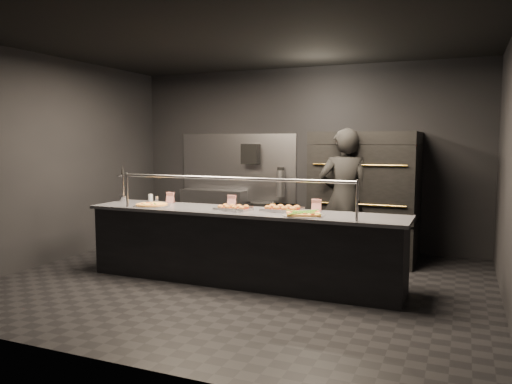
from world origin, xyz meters
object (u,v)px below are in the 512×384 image
towel_dispenser (251,154)px  worker (344,199)px  pizza_oven (366,195)px  prep_shelf (214,215)px  trash_bin (263,223)px  service_counter (242,246)px  fire_extinguisher (281,183)px  round_pizza (152,205)px  square_pizza (303,214)px  slider_tray_b (282,209)px  slider_tray_a (233,208)px  beer_tap (123,191)px

towel_dispenser → worker: size_ratio=0.18×
pizza_oven → towel_dispenser: pizza_oven is taller
prep_shelf → pizza_oven: bearing=-8.5°
prep_shelf → trash_bin: 1.00m
service_counter → fire_extinguisher: bearing=98.3°
service_counter → trash_bin: service_counter is taller
round_pizza → trash_bin: (0.65, 2.32, -0.57)m
square_pizza → pizza_oven: bearing=80.3°
trash_bin → pizza_oven: bearing=-10.0°
towel_dispenser → fire_extinguisher: 0.74m
fire_extinguisher → worker: 1.79m
service_counter → slider_tray_b: bearing=13.9°
fire_extinguisher → square_pizza: bearing=-64.7°
fire_extinguisher → round_pizza: fire_extinguisher is taller
round_pizza → slider_tray_b: slider_tray_b is taller
service_counter → slider_tray_a: bearing=-166.6°
towel_dispenser → beer_tap: (-1.05, -2.19, -0.48)m
fire_extinguisher → service_counter: bearing=-81.7°
beer_tap → trash_bin: (1.34, 2.02, -0.70)m
square_pizza → slider_tray_a: bearing=173.0°
towel_dispenser → round_pizza: towel_dispenser is taller
service_counter → towel_dispenser: (-0.90, 2.39, 1.09)m
towel_dispenser → slider_tray_b: bearing=-58.3°
fire_extinguisher → slider_tray_a: bearing=-84.1°
fire_extinguisher → towel_dispenser: bearing=-179.0°
slider_tray_a → square_pizza: size_ratio=1.02×
fire_extinguisher → slider_tray_b: fire_extinguisher is taller
pizza_oven → trash_bin: (-1.81, 0.32, -0.60)m
round_pizza → pizza_oven: bearing=39.1°
trash_bin → worker: worker is taller
slider_tray_b → fire_extinguisher: bearing=110.5°
beer_tap → round_pizza: beer_tap is taller
towel_dispenser → square_pizza: 3.14m
towel_dispenser → trash_bin: (0.29, -0.17, -1.18)m
service_counter → worker: bearing=50.9°
slider_tray_a → service_counter: bearing=13.4°
round_pizza → fire_extinguisher: bearing=70.0°
pizza_oven → worker: 0.68m
trash_bin → worker: bearing=-31.0°
beer_tap → trash_bin: 2.52m
fire_extinguisher → beer_tap: 2.72m
service_counter → square_pizza: 0.98m
service_counter → worker: 1.68m
service_counter → worker: worker is taller
prep_shelf → slider_tray_a: size_ratio=2.41×
round_pizza → square_pizza: size_ratio=0.98×
slider_tray_b → square_pizza: slider_tray_b is taller
round_pizza → square_pizza: 2.11m
trash_bin → fire_extinguisher: bearing=34.8°
beer_tap → slider_tray_b: 2.45m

